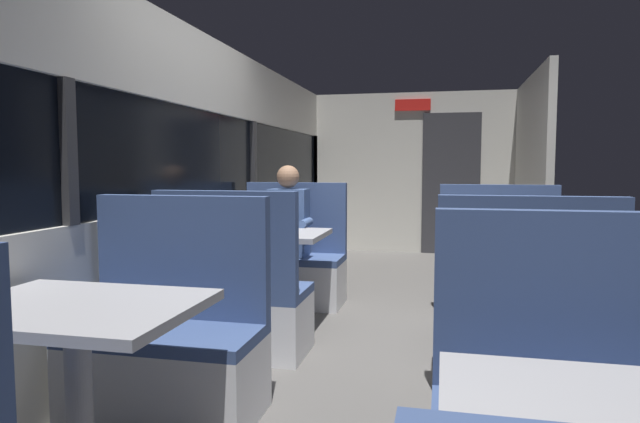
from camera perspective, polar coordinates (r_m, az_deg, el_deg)
ground_plane at (r=4.09m, az=5.95°, el=-13.28°), size 3.30×9.20×0.02m
carriage_window_panel_left at (r=4.31m, az=-13.47°, el=2.67°), size 0.09×8.48×2.30m
carriage_end_bulkhead at (r=8.07m, az=9.94°, el=3.85°), size 2.90×0.11×2.30m
carriage_aisle_panel_right at (r=6.94m, az=21.03°, el=3.57°), size 0.08×2.40×2.30m
dining_table_near_window at (r=2.31m, az=-23.92°, el=-11.12°), size 0.90×0.70×0.74m
bench_near_window_facing_entry at (r=2.96m, az=-15.41°, el=-13.64°), size 0.95×0.50×1.10m
dining_table_mid_window at (r=4.34m, az=-5.46°, el=-3.41°), size 0.90×0.70×0.74m
bench_mid_window_facing_end at (r=3.76m, az=-8.79°, el=-9.58°), size 0.95×0.50×1.10m
bench_mid_window_facing_entry at (r=5.05m, az=-2.95°, el=-5.82°), size 0.95×0.50×1.10m
dining_table_rear_aisle at (r=3.96m, az=19.08°, el=-4.45°), size 0.90×0.70×0.74m
bench_rear_aisle_facing_end at (r=3.35m, az=20.28°, el=-11.62°), size 0.95×0.50×1.10m
bench_rear_aisle_facing_entry at (r=4.70m, az=18.03°, el=-6.86°), size 0.95×0.50×1.10m
seated_passenger at (r=4.95m, az=-3.19°, el=-3.59°), size 0.47×0.55×1.26m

